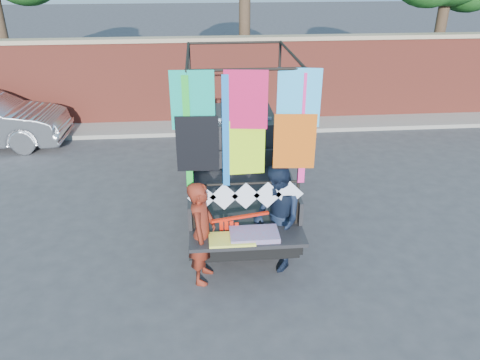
{
  "coord_description": "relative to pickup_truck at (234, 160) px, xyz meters",
  "views": [
    {
      "loc": [
        -0.49,
        -7.23,
        4.88
      ],
      "look_at": [
        0.12,
        -0.28,
        1.46
      ],
      "focal_mm": 35.0,
      "sensor_mm": 36.0,
      "label": 1
    }
  ],
  "objects": [
    {
      "name": "man",
      "position": [
        0.52,
        -2.62,
        0.07
      ],
      "size": [
        0.92,
        1.06,
        1.86
      ],
      "primitive_type": "imported",
      "rotation": [
        0.0,
        0.0,
        -1.3
      ],
      "color": "black",
      "rests_on": "ground"
    },
    {
      "name": "streamer_bundle",
      "position": [
        -0.2,
        -2.77,
        0.01
      ],
      "size": [
        0.95,
        0.26,
        0.66
      ],
      "color": "red",
      "rests_on": "ground"
    },
    {
      "name": "ground",
      "position": [
        -0.17,
        -1.94,
        -0.86
      ],
      "size": [
        90.0,
        90.0,
        0.0
      ],
      "primitive_type": "plane",
      "color": "#38383A",
      "rests_on": "ground"
    },
    {
      "name": "curb",
      "position": [
        -0.17,
        4.36,
        -0.8
      ],
      "size": [
        30.0,
        1.2,
        0.12
      ],
      "primitive_type": "cube",
      "color": "gray",
      "rests_on": "ground"
    },
    {
      "name": "brick_wall",
      "position": [
        -0.17,
        5.06,
        0.47
      ],
      "size": [
        30.0,
        0.45,
        2.61
      ],
      "color": "#9A3B2C",
      "rests_on": "ground"
    },
    {
      "name": "pickup_truck",
      "position": [
        0.0,
        0.0,
        0.0
      ],
      "size": [
        2.16,
        5.43,
        3.42
      ],
      "color": "black",
      "rests_on": "ground"
    },
    {
      "name": "woman",
      "position": [
        -0.71,
        -2.89,
        0.02
      ],
      "size": [
        0.57,
        0.73,
        1.76
      ],
      "primitive_type": "imported",
      "rotation": [
        0.0,
        0.0,
        1.31
      ],
      "color": "maroon",
      "rests_on": "ground"
    }
  ]
}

